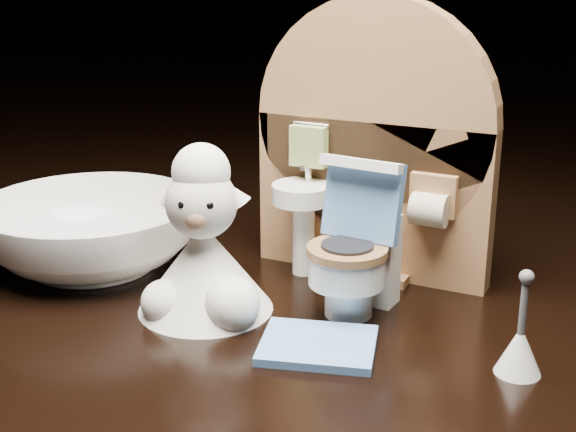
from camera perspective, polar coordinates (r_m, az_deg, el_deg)
name	(u,v)px	position (r m, az deg, el deg)	size (l,w,h in m)	color
backdrop_panel	(372,157)	(0.43, 5.99, 4.20)	(0.13, 0.05, 0.15)	#94653E
toy_toilet	(356,256)	(0.39, 4.88, -2.86)	(0.04, 0.05, 0.08)	white
bath_mat	(318,345)	(0.37, 2.14, -9.17)	(0.05, 0.04, 0.00)	#598CCC
toilet_brush	(520,347)	(0.36, 16.14, -8.91)	(0.02, 0.02, 0.05)	white
plush_lamb	(204,254)	(0.39, -6.00, -2.72)	(0.07, 0.07, 0.09)	white
ceramic_bowl	(91,233)	(0.46, -13.80, -1.21)	(0.12, 0.12, 0.04)	white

